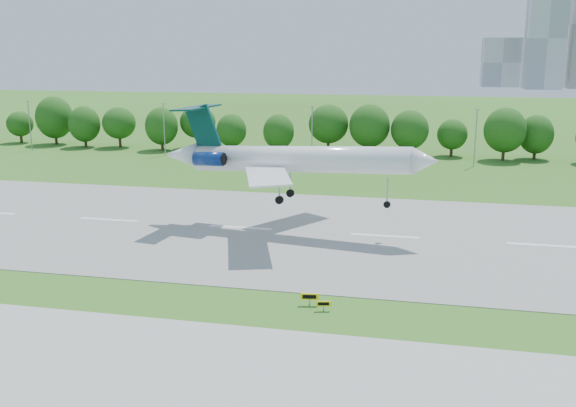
# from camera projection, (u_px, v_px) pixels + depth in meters

# --- Properties ---
(ground) EXTENTS (600.00, 600.00, 0.00)m
(ground) POSITION_uv_depth(u_px,v_px,m) (368.00, 309.00, 61.59)
(ground) COLOR #315917
(ground) RESTS_ON ground
(runway) EXTENTS (400.00, 45.00, 0.08)m
(runway) POSITION_uv_depth(u_px,v_px,m) (385.00, 236.00, 85.34)
(runway) COLOR gray
(runway) RESTS_ON ground
(tree_line) EXTENTS (288.40, 8.40, 10.40)m
(tree_line) POSITION_uv_depth(u_px,v_px,m) (405.00, 130.00, 147.60)
(tree_line) COLOR #382314
(tree_line) RESTS_ON ground
(light_poles) EXTENTS (175.90, 0.25, 12.19)m
(light_poles) POSITION_uv_depth(u_px,v_px,m) (392.00, 135.00, 138.57)
(light_poles) COLOR gray
(light_poles) RESTS_ON ground
(airliner) EXTENTS (38.31, 27.69, 12.76)m
(airliner) POSITION_uv_depth(u_px,v_px,m) (286.00, 158.00, 86.00)
(airliner) COLOR white
(airliner) RESTS_ON ground
(taxi_sign_left) EXTENTS (1.42, 0.47, 1.00)m
(taxi_sign_left) POSITION_uv_depth(u_px,v_px,m) (324.00, 304.00, 60.88)
(taxi_sign_left) COLOR gray
(taxi_sign_left) RESTS_ON ground
(taxi_sign_centre) EXTENTS (1.78, 0.46, 1.24)m
(taxi_sign_centre) POSITION_uv_depth(u_px,v_px,m) (310.00, 297.00, 62.14)
(taxi_sign_centre) COLOR gray
(taxi_sign_centre) RESTS_ON ground
(service_vehicle_a) EXTENTS (3.69, 1.29, 1.21)m
(service_vehicle_a) POSITION_uv_depth(u_px,v_px,m) (319.00, 163.00, 137.00)
(service_vehicle_a) COLOR white
(service_vehicle_a) RESTS_ON ground
(service_vehicle_b) EXTENTS (3.52, 2.28, 1.11)m
(service_vehicle_b) POSITION_uv_depth(u_px,v_px,m) (205.00, 158.00, 144.41)
(service_vehicle_b) COLOR white
(service_vehicle_b) RESTS_ON ground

